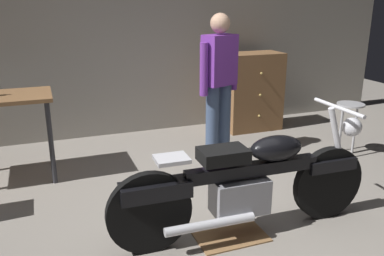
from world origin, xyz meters
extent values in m
plane|color=gray|center=(0.00, 0.00, 0.00)|extent=(12.00, 12.00, 0.00)
cube|color=gray|center=(0.00, 2.80, 1.55)|extent=(8.00, 0.12, 3.10)
cylinder|color=#2D2D33|center=(-1.20, 1.37, 0.43)|extent=(0.05, 0.05, 0.86)
cylinder|color=#2D2D33|center=(-1.20, 1.89, 0.43)|extent=(0.05, 0.05, 0.86)
cylinder|color=black|center=(0.96, -0.18, 0.32)|extent=(0.64, 0.09, 0.64)
cylinder|color=black|center=(-0.59, -0.13, 0.32)|extent=(0.64, 0.09, 0.64)
cube|color=black|center=(0.96, -0.18, 0.50)|extent=(0.44, 0.15, 0.10)
cube|color=black|center=(-0.54, -0.14, 0.50)|extent=(0.52, 0.19, 0.12)
cube|color=gray|center=(0.13, -0.16, 0.34)|extent=(0.45, 0.25, 0.28)
cube|color=black|center=(0.23, -0.16, 0.55)|extent=(1.10, 0.13, 0.10)
ellipsoid|color=black|center=(0.43, -0.16, 0.70)|extent=(0.45, 0.23, 0.20)
cube|color=black|center=(-0.02, -0.15, 0.70)|extent=(0.37, 0.25, 0.10)
cube|color=silver|center=(-0.42, -0.14, 0.72)|extent=(0.25, 0.21, 0.03)
cylinder|color=silver|center=(1.02, -0.18, 0.65)|extent=(0.27, 0.06, 0.68)
cylinder|color=silver|center=(0.98, -0.18, 0.98)|extent=(0.05, 0.60, 0.03)
sphere|color=silver|center=(1.14, -0.18, 0.80)|extent=(0.16, 0.16, 0.16)
cylinder|color=silver|center=(-0.17, -0.29, 0.22)|extent=(0.70, 0.09, 0.07)
cylinder|color=#405273|center=(0.76, 1.48, 0.44)|extent=(0.15, 0.15, 0.88)
cylinder|color=#405273|center=(0.57, 1.41, 0.44)|extent=(0.15, 0.15, 0.88)
cube|color=#72339E|center=(0.66, 1.44, 1.16)|extent=(0.43, 0.34, 0.56)
cylinder|color=#72339E|center=(0.89, 1.53, 1.08)|extent=(0.09, 0.09, 0.58)
cylinder|color=#72339E|center=(0.44, 1.36, 1.08)|extent=(0.09, 0.09, 0.58)
sphere|color=tan|center=(0.66, 1.44, 1.56)|extent=(0.22, 0.22, 0.22)
cylinder|color=#B2B2B7|center=(2.15, 0.96, 0.63)|extent=(0.32, 0.32, 0.02)
cylinder|color=#B2B2B7|center=(2.26, 0.96, 0.31)|extent=(0.02, 0.02, 0.62)
cylinder|color=#B2B2B7|center=(2.15, 1.07, 0.31)|extent=(0.02, 0.02, 0.62)
cylinder|color=#B2B2B7|center=(2.04, 0.96, 0.31)|extent=(0.02, 0.02, 0.62)
cylinder|color=#B2B2B7|center=(2.15, 0.85, 0.31)|extent=(0.02, 0.02, 0.62)
cube|color=brown|center=(1.58, 2.30, 0.55)|extent=(0.80, 0.44, 1.10)
sphere|color=tan|center=(1.58, 2.07, 0.85)|extent=(0.04, 0.04, 0.04)
sphere|color=tan|center=(1.58, 2.07, 0.55)|extent=(0.04, 0.04, 0.04)
sphere|color=tan|center=(1.58, 2.07, 0.25)|extent=(0.04, 0.04, 0.04)
cube|color=olive|center=(0.05, -0.16, 0.01)|extent=(0.56, 0.40, 0.01)
camera|label=1|loc=(-1.23, -2.71, 1.81)|focal=37.99mm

